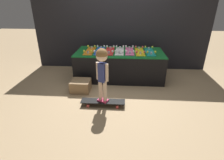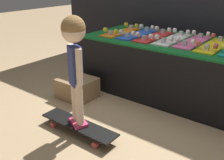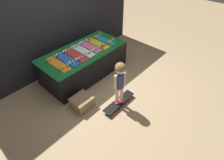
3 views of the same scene
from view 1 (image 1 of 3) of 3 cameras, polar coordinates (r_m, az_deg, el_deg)
name	(u,v)px [view 1 (image 1 of 3)]	position (r m, az deg, el deg)	size (l,w,h in m)	color
ground_plane	(118,88)	(3.72, 2.03, -2.54)	(16.00, 16.00, 0.00)	tan
back_wall	(121,20)	(4.61, 2.93, 19.05)	(4.46, 0.10, 2.51)	black
display_rack	(119,65)	(4.14, 2.41, 5.05)	(1.99, 0.96, 0.63)	black
skateboard_orange_on_rack	(90,51)	(4.09, -7.23, 9.52)	(0.19, 0.67, 0.09)	orange
skateboard_blue_on_rack	(100,51)	(4.06, -4.01, 9.56)	(0.19, 0.67, 0.09)	blue
skateboard_red_on_rack	(110,51)	(4.03, -0.78, 9.51)	(0.19, 0.67, 0.09)	red
skateboard_white_on_rack	(120,51)	(4.04, 2.50, 9.50)	(0.19, 0.67, 0.09)	white
skateboard_pink_on_rack	(130,51)	(4.05, 5.76, 9.46)	(0.19, 0.67, 0.09)	pink
skateboard_yellow_on_rack	(140,51)	(4.04, 9.03, 9.22)	(0.19, 0.67, 0.09)	yellow
skateboard_teal_on_rack	(150,51)	(4.07, 12.24, 9.10)	(0.19, 0.67, 0.09)	teal
skateboard_on_floor	(103,102)	(3.09, -2.97, -7.09)	(0.77, 0.19, 0.09)	black
child	(102,66)	(2.80, -3.26, 4.71)	(0.21, 0.19, 0.94)	#E03D6B
storage_box	(81,86)	(3.61, -10.16, -1.82)	(0.38, 0.35, 0.23)	#8E704C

